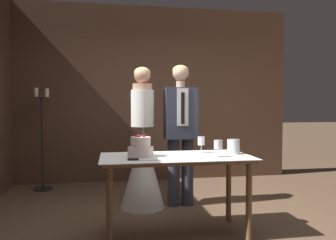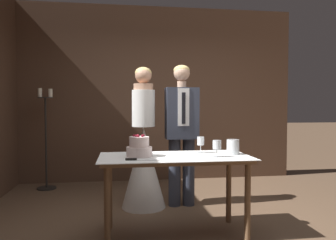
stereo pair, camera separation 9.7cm
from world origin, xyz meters
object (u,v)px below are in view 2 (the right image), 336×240
at_px(candle_stand, 46,143).
at_px(bride, 144,156).
at_px(hurricane_candle, 233,147).
at_px(groom, 182,128).
at_px(wine_glass_near, 201,141).
at_px(cake_table, 175,166).
at_px(cake_knife, 139,160).
at_px(tiered_cake, 139,148).
at_px(wine_glass_middle, 217,146).

bearing_deg(candle_stand, bride, -38.42).
distance_m(hurricane_candle, groom, 0.96).
distance_m(wine_glass_near, candle_stand, 2.67).
distance_m(cake_table, groom, 0.99).
relative_size(wine_glass_near, candle_stand, 0.11).
bearing_deg(cake_knife, groom, 69.22).
bearing_deg(tiered_cake, wine_glass_near, 13.67).
distance_m(wine_glass_middle, groom, 1.05).
xyz_separation_m(tiered_cake, hurricane_candle, (0.93, 0.01, -0.01)).
distance_m(cake_table, tiered_cake, 0.38).
bearing_deg(wine_glass_near, hurricane_candle, -26.68).
bearing_deg(wine_glass_near, tiered_cake, -166.33).
xyz_separation_m(wine_glass_middle, candle_stand, (-2.01, 2.13, -0.18)).
bearing_deg(groom, cake_knife, -117.94).
bearing_deg(tiered_cake, cake_table, -3.29).
relative_size(wine_glass_near, wine_glass_middle, 1.05).
bearing_deg(cake_knife, candle_stand, 126.88).
bearing_deg(groom, hurricane_candle, -68.29).
distance_m(cake_table, wine_glass_middle, 0.45).
bearing_deg(groom, wine_glass_near, -85.33).
relative_size(cake_knife, candle_stand, 0.25).
bearing_deg(groom, cake_table, -104.56).
relative_size(wine_glass_middle, bride, 0.09).
height_order(tiered_cake, wine_glass_middle, tiered_cake).
height_order(cake_table, tiered_cake, tiered_cake).
height_order(tiered_cake, bride, bride).
relative_size(cake_table, groom, 0.82).
bearing_deg(hurricane_candle, groom, 111.71).
bearing_deg(cake_table, hurricane_candle, 2.66).
height_order(cake_table, bride, bride).
relative_size(hurricane_candle, candle_stand, 0.10).
height_order(cake_table, wine_glass_near, wine_glass_near).
distance_m(cake_knife, hurricane_candle, 0.98).
height_order(wine_glass_near, groom, groom).
height_order(groom, candle_stand, groom).
xyz_separation_m(tiered_cake, candle_stand, (-1.29, 2.00, -0.15)).
bearing_deg(candle_stand, tiered_cake, -57.18).
bearing_deg(bride, tiered_cake, -96.50).
distance_m(cake_table, bride, 0.95).
relative_size(cake_table, tiered_cake, 5.90).
bearing_deg(bride, hurricane_candle, -46.98).
relative_size(wine_glass_middle, groom, 0.09).
bearing_deg(wine_glass_middle, hurricane_candle, 34.51).
bearing_deg(cake_knife, hurricane_candle, 21.12).
bearing_deg(wine_glass_near, bride, 125.87).
xyz_separation_m(wine_glass_middle, bride, (-0.62, 1.03, -0.24)).
bearing_deg(cake_table, groom, 75.44).
height_order(cake_table, groom, groom).
xyz_separation_m(tiered_cake, bride, (0.10, 0.90, -0.22)).
height_order(wine_glass_middle, hurricane_candle, wine_glass_middle).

